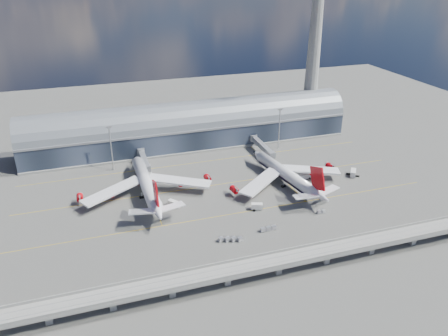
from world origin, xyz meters
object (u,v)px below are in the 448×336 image
object	(u,v)px
service_truck_3	(353,173)
cargo_train_2	(321,212)
floodlight_mast_right	(279,128)
service_truck_2	(305,176)
service_truck_1	(257,206)
service_truck_5	(147,171)
control_tower	(314,52)
airliner_left	(147,185)
cargo_train_1	(230,239)
airliner_right	(287,175)
cargo_train_0	(268,229)
floodlight_mast_left	(111,147)
service_truck_4	(304,170)
service_truck_0	(175,204)

from	to	relation	value
service_truck_3	cargo_train_2	world-z (taller)	service_truck_3
floodlight_mast_right	service_truck_2	size ratio (longest dim) A/B	3.48
floodlight_mast_right	cargo_train_2	bearing A→B (deg)	-99.80
service_truck_1	service_truck_5	xyz separation A→B (m)	(-42.60, 54.13, -0.18)
control_tower	airliner_left	xyz separation A→B (m)	(-121.73, -63.55, -45.54)
floodlight_mast_right	service_truck_2	distance (m)	44.62
service_truck_2	cargo_train_2	size ratio (longest dim) A/B	1.68
cargo_train_1	service_truck_5	bearing A→B (deg)	0.36
airliner_right	service_truck_2	distance (m)	13.26
airliner_left	cargo_train_2	xyz separation A→B (m)	(73.45, -41.33, -5.34)
service_truck_1	airliner_left	bearing A→B (deg)	76.69
service_truck_3	cargo_train_0	size ratio (longest dim) A/B	0.93
floodlight_mast_right	cargo_train_2	size ratio (longest dim) A/B	5.83
service_truck_1	service_truck_3	world-z (taller)	service_truck_3
floodlight_mast_left	service_truck_5	world-z (taller)	floodlight_mast_left
floodlight_mast_right	cargo_train_0	bearing A→B (deg)	-117.01
service_truck_4	cargo_train_0	size ratio (longest dim) A/B	0.69
service_truck_3	service_truck_5	xyz separation A→B (m)	(-105.25, 37.29, -0.34)
service_truck_4	cargo_train_0	world-z (taller)	service_truck_4
service_truck_0	airliner_left	bearing A→B (deg)	86.36
service_truck_0	cargo_train_2	size ratio (longest dim) A/B	1.49
cargo_train_1	cargo_train_2	distance (m)	47.67
service_truck_0	service_truck_1	size ratio (longest dim) A/B	1.15
service_truck_0	cargo_train_2	distance (m)	68.45
airliner_left	service_truck_1	bearing A→B (deg)	-32.96
floodlight_mast_right	service_truck_5	world-z (taller)	floodlight_mast_right
airliner_right	service_truck_3	size ratio (longest dim) A/B	9.28
service_truck_5	service_truck_0	bearing A→B (deg)	-105.51
cargo_train_2	service_truck_1	bearing A→B (deg)	58.45
service_truck_1	floodlight_mast_left	bearing A→B (deg)	61.47
airliner_right	service_truck_5	bearing A→B (deg)	143.35
control_tower	cargo_train_0	bearing A→B (deg)	-124.88
service_truck_4	cargo_train_1	size ratio (longest dim) A/B	0.51
service_truck_0	service_truck_4	world-z (taller)	service_truck_4
service_truck_3	service_truck_4	size ratio (longest dim) A/B	1.35
floodlight_mast_left	airliner_left	size ratio (longest dim) A/B	0.37
service_truck_3	service_truck_5	size ratio (longest dim) A/B	1.22
airliner_left	service_truck_5	xyz separation A→B (m)	(3.90, 25.06, -4.75)
airliner_left	airliner_right	size ratio (longest dim) A/B	1.06
service_truck_5	cargo_train_1	distance (m)	78.00
service_truck_0	service_truck_4	xyz separation A→B (m)	(75.44, 14.03, 0.00)
airliner_right	service_truck_4	size ratio (longest dim) A/B	12.53
cargo_train_0	service_truck_1	bearing A→B (deg)	-5.63
airliner_left	service_truck_5	distance (m)	25.81
floodlight_mast_left	service_truck_3	xyz separation A→B (m)	(122.42, -47.78, -11.94)
control_tower	cargo_train_1	xyz separation A→B (m)	(-95.24, -113.14, -50.74)
control_tower	cargo_train_2	distance (m)	126.18
airliner_right	service_truck_0	distance (m)	60.32
airliner_left	service_truck_1	size ratio (longest dim) A/B	12.23
service_truck_4	cargo_train_2	xyz separation A→B (m)	(-12.51, -40.96, -0.68)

